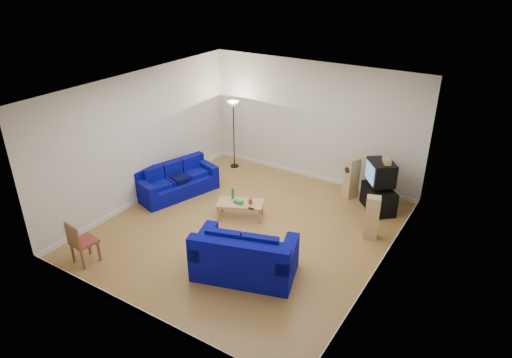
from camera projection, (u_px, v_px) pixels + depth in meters
The scene contains 16 objects.
room at pixel (246, 167), 9.59m from camera, with size 6.01×6.51×3.21m.
sofa_three_seat at pixel (176, 183), 11.73m from camera, with size 1.44×2.21×0.79m.
sofa_loveseat at pixel (244, 259), 8.64m from camera, with size 2.14×1.58×0.95m.
coffee_table at pixel (240, 204), 10.62m from camera, with size 1.19×0.92×0.39m.
bottle at pixel (233, 193), 10.72m from camera, with size 0.06×0.06×0.27m, color #197233.
tissue_box at pixel (238, 202), 10.54m from camera, with size 0.20×0.11×0.08m, color green.
red_canister at pixel (250, 201), 10.51m from camera, with size 0.09×0.09×0.13m, color red.
remote at pixel (251, 208), 10.33m from camera, with size 0.15×0.05×0.02m, color black.
tv_stand at pixel (378, 199), 10.97m from camera, with size 0.96×0.53×0.59m, color black.
av_receiver at pixel (381, 186), 10.81m from camera, with size 0.42×0.34×0.10m, color black.
television at pixel (381, 172), 10.73m from camera, with size 0.85×0.89×0.55m.
centre_speaker at pixel (387, 160), 10.53m from camera, with size 0.36×0.15×0.13m, color tan.
speaker_left at pixel (351, 178), 11.43m from camera, with size 0.37×0.40×1.08m.
speaker_right at pixel (372, 217), 9.78m from camera, with size 0.35×0.31×0.99m.
floor_lamp at pixel (233, 113), 12.66m from camera, with size 0.33×0.33×1.95m.
dining_chair at pixel (80, 241), 8.93m from camera, with size 0.50×0.50×0.92m.
Camera 1 is at (4.82, -7.29, 5.52)m, focal length 32.00 mm.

